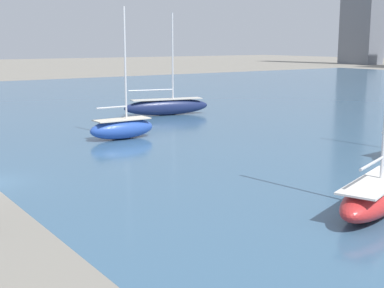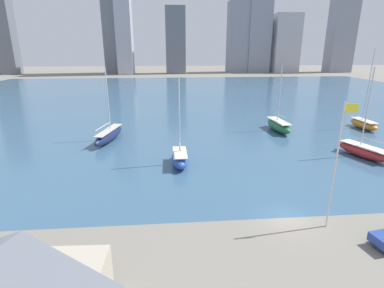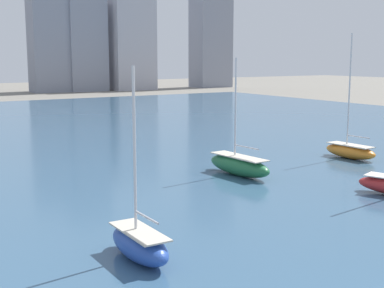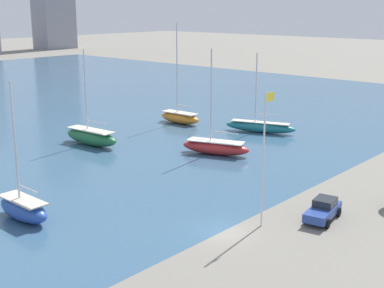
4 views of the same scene
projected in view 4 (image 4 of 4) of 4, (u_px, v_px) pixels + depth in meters
The scene contains 8 objects.
ground_plane at pixel (222, 232), 42.46m from camera, with size 500.00×500.00×0.00m, color gray.
flag_pole at pixel (264, 155), 42.14m from camera, with size 1.24×0.14×11.06m.
sailboat_green at pixel (91, 137), 68.67m from camera, with size 3.00×9.01×12.16m.
sailboat_orange at pixel (180, 117), 81.42m from camera, with size 2.67×7.30×15.01m.
sailboat_red at pixel (216, 147), 64.34m from camera, with size 5.02×8.71×12.62m.
sailboat_blue at pixel (23, 208), 44.58m from camera, with size 2.27×6.22×11.71m.
sailboat_teal at pixel (260, 126), 75.55m from camera, with size 4.90×10.14×11.13m.
parked_pickup_blue at pixel (323, 210), 44.67m from camera, with size 4.94×2.71×1.76m.
Camera 4 is at (-31.03, -24.32, 17.40)m, focal length 50.00 mm.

